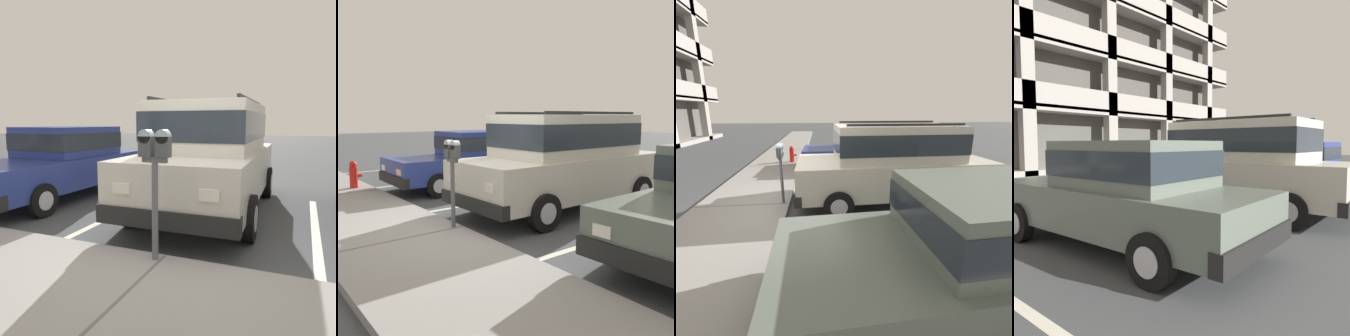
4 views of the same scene
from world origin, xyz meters
TOP-DOWN VIEW (x-y plane):
  - ground_plane at (0.00, 0.00)m, footprint 80.00×80.00m
  - sidewalk at (0.00, 1.30)m, footprint 40.00×2.20m
  - parking_stall_lines at (1.64, -1.40)m, footprint 13.25×4.80m
  - silver_suv at (0.18, -2.40)m, footprint 2.09×4.82m
  - dark_hatchback at (3.51, -2.25)m, footprint 1.93×4.53m
  - parking_meter_near at (0.06, 0.35)m, footprint 0.35×0.12m

SIDE VIEW (x-z plane):
  - ground_plane at x=0.00m, z-range -0.10..0.00m
  - parking_stall_lines at x=1.64m, z-range 0.00..0.01m
  - sidewalk at x=0.00m, z-range 0.00..0.12m
  - dark_hatchback at x=3.51m, z-range 0.05..1.59m
  - silver_suv at x=0.18m, z-range 0.07..2.11m
  - parking_meter_near at x=0.06m, z-range 0.47..1.92m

